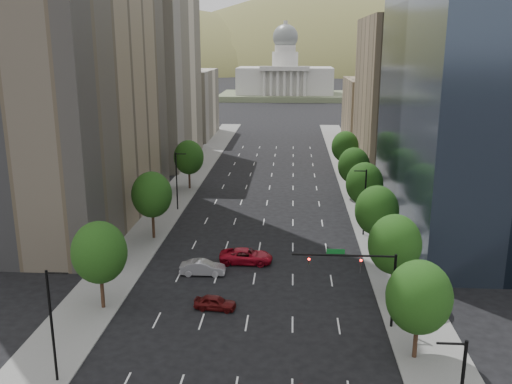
% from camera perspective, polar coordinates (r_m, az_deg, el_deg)
% --- Properties ---
extents(sidewalk_left, '(6.00, 200.00, 0.15)m').
position_cam_1_polar(sidewalk_left, '(81.92, -10.10, -2.77)').
color(sidewalk_left, slate).
rests_on(sidewalk_left, ground).
extents(sidewalk_right, '(6.00, 200.00, 0.15)m').
position_cam_1_polar(sidewalk_right, '(80.45, 11.92, -3.19)').
color(sidewalk_right, slate).
rests_on(sidewalk_right, ground).
extents(midrise_cream_left, '(14.00, 30.00, 35.00)m').
position_cam_1_polar(midrise_cream_left, '(122.40, -10.08, 11.32)').
color(midrise_cream_left, beige).
rests_on(midrise_cream_left, ground).
extents(filler_left, '(14.00, 26.00, 18.00)m').
position_cam_1_polar(filler_left, '(155.25, -7.06, 8.98)').
color(filler_left, beige).
rests_on(filler_left, ground).
extents(parking_tan_right, '(14.00, 30.00, 30.00)m').
position_cam_1_polar(parking_tan_right, '(118.05, 14.27, 9.76)').
color(parking_tan_right, '#8C7759').
rests_on(parking_tan_right, ground).
extents(filler_right, '(14.00, 26.00, 16.00)m').
position_cam_1_polar(filler_right, '(151.15, 11.90, 8.24)').
color(filler_right, '#8C7759').
rests_on(filler_right, ground).
extents(tree_right_0, '(5.20, 5.20, 8.39)m').
position_cam_1_polar(tree_right_0, '(46.15, 16.37, -10.31)').
color(tree_right_0, '#382316').
rests_on(tree_right_0, ground).
extents(tree_right_1, '(5.20, 5.20, 8.75)m').
position_cam_1_polar(tree_right_1, '(55.98, 14.03, -5.23)').
color(tree_right_1, '#382316').
rests_on(tree_right_1, ground).
extents(tree_right_2, '(5.20, 5.20, 8.61)m').
position_cam_1_polar(tree_right_2, '(67.27, 12.28, -1.86)').
color(tree_right_2, '#382316').
rests_on(tree_right_2, ground).
extents(tree_right_3, '(5.20, 5.20, 8.89)m').
position_cam_1_polar(tree_right_3, '(78.67, 11.06, 0.85)').
color(tree_right_3, '#382316').
rests_on(tree_right_3, ground).
extents(tree_right_4, '(5.20, 5.20, 8.46)m').
position_cam_1_polar(tree_right_4, '(92.31, 9.99, 2.69)').
color(tree_right_4, '#382316').
rests_on(tree_right_4, ground).
extents(tree_right_5, '(5.20, 5.20, 8.75)m').
position_cam_1_polar(tree_right_5, '(107.88, 9.12, 4.62)').
color(tree_right_5, '#382316').
rests_on(tree_right_5, ground).
extents(tree_left_0, '(5.20, 5.20, 8.75)m').
position_cam_1_polar(tree_left_0, '(54.33, -15.77, -5.98)').
color(tree_left_0, '#382316').
rests_on(tree_left_0, ground).
extents(tree_left_1, '(5.20, 5.20, 8.97)m').
position_cam_1_polar(tree_left_1, '(72.48, -10.64, -0.27)').
color(tree_left_1, '#382316').
rests_on(tree_left_1, ground).
extents(tree_left_2, '(5.20, 5.20, 8.68)m').
position_cam_1_polar(tree_left_2, '(97.28, -6.91, 3.55)').
color(tree_left_2, '#382316').
rests_on(tree_left_2, ground).
extents(streetlight_rn, '(1.70, 0.20, 9.00)m').
position_cam_1_polar(streetlight_rn, '(74.06, 11.05, -0.86)').
color(streetlight_rn, black).
rests_on(streetlight_rn, ground).
extents(streetlight_ls, '(1.70, 0.20, 9.00)m').
position_cam_1_polar(streetlight_ls, '(44.32, -20.15, -12.52)').
color(streetlight_ls, black).
rests_on(streetlight_ls, ground).
extents(streetlight_ln, '(1.70, 0.20, 9.00)m').
position_cam_1_polar(streetlight_ln, '(84.89, -8.10, 1.27)').
color(streetlight_ln, black).
rests_on(streetlight_ln, ground).
extents(traffic_signal, '(9.12, 0.40, 7.38)m').
position_cam_1_polar(traffic_signal, '(50.12, 11.23, -8.19)').
color(traffic_signal, black).
rests_on(traffic_signal, ground).
extents(capitol, '(60.00, 40.00, 35.20)m').
position_cam_1_polar(capitol, '(265.96, 2.97, 11.38)').
color(capitol, '#596647').
rests_on(capitol, ground).
extents(foothills, '(720.00, 413.00, 263.00)m').
position_cam_1_polar(foothills, '(619.06, 6.67, 8.96)').
color(foothills, olive).
rests_on(foothills, ground).
extents(car_maroon, '(4.20, 2.07, 1.38)m').
position_cam_1_polar(car_maroon, '(54.32, -4.21, -11.24)').
color(car_maroon, '#4D0C0D').
rests_on(car_maroon, ground).
extents(car_silver, '(5.04, 1.87, 1.65)m').
position_cam_1_polar(car_silver, '(61.98, -5.48, -7.73)').
color(car_silver, '#A2A2A7').
rests_on(car_silver, ground).
extents(car_red_far, '(6.18, 2.90, 1.71)m').
position_cam_1_polar(car_red_far, '(64.84, -1.02, -6.58)').
color(car_red_far, maroon).
rests_on(car_red_far, ground).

